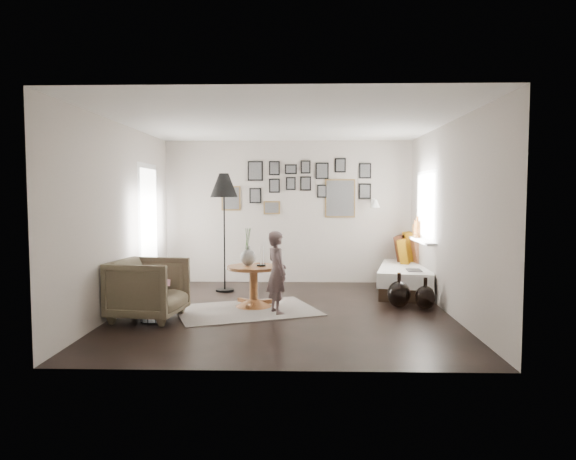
{
  "coord_description": "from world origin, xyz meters",
  "views": [
    {
      "loc": [
        0.26,
        -7.01,
        1.63
      ],
      "look_at": [
        0.05,
        0.5,
        1.1
      ],
      "focal_mm": 32.0,
      "sensor_mm": 36.0,
      "label": 1
    }
  ],
  "objects_px": {
    "magazine_basket": "(153,307)",
    "demijohn_small": "(425,297)",
    "pedestal_table": "(254,288)",
    "floor_lamp": "(224,190)",
    "demijohn_large": "(399,294)",
    "armchair": "(149,289)",
    "daybed": "(405,274)",
    "vase": "(248,254)",
    "child": "(277,272)"
  },
  "relations": [
    {
      "from": "floor_lamp",
      "to": "child",
      "type": "height_order",
      "value": "floor_lamp"
    },
    {
      "from": "demijohn_large",
      "to": "demijohn_small",
      "type": "distance_m",
      "value": 0.37
    },
    {
      "from": "vase",
      "to": "demijohn_small",
      "type": "distance_m",
      "value": 2.59
    },
    {
      "from": "demijohn_large",
      "to": "demijohn_small",
      "type": "xyz_separation_m",
      "value": [
        0.35,
        -0.12,
        -0.02
      ]
    },
    {
      "from": "vase",
      "to": "demijohn_large",
      "type": "relative_size",
      "value": 1.09
    },
    {
      "from": "pedestal_table",
      "to": "child",
      "type": "relative_size",
      "value": 0.67
    },
    {
      "from": "pedestal_table",
      "to": "floor_lamp",
      "type": "relative_size",
      "value": 0.39
    },
    {
      "from": "armchair",
      "to": "magazine_basket",
      "type": "distance_m",
      "value": 0.25
    },
    {
      "from": "pedestal_table",
      "to": "demijohn_large",
      "type": "height_order",
      "value": "pedestal_table"
    },
    {
      "from": "magazine_basket",
      "to": "demijohn_small",
      "type": "height_order",
      "value": "demijohn_small"
    },
    {
      "from": "vase",
      "to": "magazine_basket",
      "type": "xyz_separation_m",
      "value": [
        -1.13,
        -0.87,
        -0.58
      ]
    },
    {
      "from": "floor_lamp",
      "to": "armchair",
      "type": "bearing_deg",
      "value": -109.77
    },
    {
      "from": "daybed",
      "to": "demijohn_small",
      "type": "xyz_separation_m",
      "value": [
        0.0,
        -1.39,
        -0.12
      ]
    },
    {
      "from": "armchair",
      "to": "floor_lamp",
      "type": "distance_m",
      "value": 2.44
    },
    {
      "from": "magazine_basket",
      "to": "child",
      "type": "height_order",
      "value": "child"
    },
    {
      "from": "floor_lamp",
      "to": "demijohn_small",
      "type": "xyz_separation_m",
      "value": [
        3.04,
        -1.28,
        -1.53
      ]
    },
    {
      "from": "armchair",
      "to": "demijohn_small",
      "type": "height_order",
      "value": "armchair"
    },
    {
      "from": "pedestal_table",
      "to": "floor_lamp",
      "type": "height_order",
      "value": "floor_lamp"
    },
    {
      "from": "armchair",
      "to": "magazine_basket",
      "type": "height_order",
      "value": "armchair"
    },
    {
      "from": "vase",
      "to": "magazine_basket",
      "type": "height_order",
      "value": "vase"
    },
    {
      "from": "magazine_basket",
      "to": "demijohn_small",
      "type": "distance_m",
      "value": 3.74
    },
    {
      "from": "floor_lamp",
      "to": "magazine_basket",
      "type": "xyz_separation_m",
      "value": [
        -0.61,
        -2.05,
        -1.51
      ]
    },
    {
      "from": "child",
      "to": "daybed",
      "type": "bearing_deg",
      "value": -75.61
    },
    {
      "from": "armchair",
      "to": "demijohn_large",
      "type": "relative_size",
      "value": 1.75
    },
    {
      "from": "demijohn_large",
      "to": "vase",
      "type": "bearing_deg",
      "value": -179.39
    },
    {
      "from": "magazine_basket",
      "to": "pedestal_table",
      "type": "bearing_deg",
      "value": 35.0
    },
    {
      "from": "pedestal_table",
      "to": "demijohn_large",
      "type": "bearing_deg",
      "value": 1.18
    },
    {
      "from": "daybed",
      "to": "armchair",
      "type": "relative_size",
      "value": 2.37
    },
    {
      "from": "magazine_basket",
      "to": "armchair",
      "type": "bearing_deg",
      "value": 128.91
    },
    {
      "from": "daybed",
      "to": "child",
      "type": "height_order",
      "value": "child"
    },
    {
      "from": "pedestal_table",
      "to": "child",
      "type": "bearing_deg",
      "value": -47.77
    },
    {
      "from": "armchair",
      "to": "floor_lamp",
      "type": "bearing_deg",
      "value": -12.14
    },
    {
      "from": "demijohn_large",
      "to": "daybed",
      "type": "bearing_deg",
      "value": 74.73
    },
    {
      "from": "armchair",
      "to": "demijohn_small",
      "type": "relative_size",
      "value": 1.92
    },
    {
      "from": "armchair",
      "to": "demijohn_small",
      "type": "bearing_deg",
      "value": -72.23
    },
    {
      "from": "armchair",
      "to": "vase",
      "type": "bearing_deg",
      "value": -50.26
    },
    {
      "from": "armchair",
      "to": "demijohn_small",
      "type": "xyz_separation_m",
      "value": [
        3.74,
        0.67,
        -0.23
      ]
    },
    {
      "from": "floor_lamp",
      "to": "demijohn_small",
      "type": "bearing_deg",
      "value": -22.8
    },
    {
      "from": "daybed",
      "to": "floor_lamp",
      "type": "xyz_separation_m",
      "value": [
        -3.04,
        -0.11,
        1.41
      ]
    },
    {
      "from": "pedestal_table",
      "to": "demijohn_small",
      "type": "xyz_separation_m",
      "value": [
        2.44,
        -0.08,
        -0.11
      ]
    },
    {
      "from": "armchair",
      "to": "floor_lamp",
      "type": "xyz_separation_m",
      "value": [
        0.7,
        1.95,
        1.3
      ]
    },
    {
      "from": "vase",
      "to": "armchair",
      "type": "xyz_separation_m",
      "value": [
        -1.22,
        -0.76,
        -0.37
      ]
    },
    {
      "from": "floor_lamp",
      "to": "demijohn_large",
      "type": "xyz_separation_m",
      "value": [
        2.69,
        -1.16,
        -1.51
      ]
    },
    {
      "from": "pedestal_table",
      "to": "demijohn_small",
      "type": "distance_m",
      "value": 2.44
    },
    {
      "from": "vase",
      "to": "floor_lamp",
      "type": "xyz_separation_m",
      "value": [
        -0.52,
        1.18,
        0.93
      ]
    },
    {
      "from": "floor_lamp",
      "to": "demijohn_large",
      "type": "bearing_deg",
      "value": -23.27
    },
    {
      "from": "magazine_basket",
      "to": "child",
      "type": "xyz_separation_m",
      "value": [
        1.57,
        0.46,
        0.38
      ]
    },
    {
      "from": "armchair",
      "to": "demijohn_large",
      "type": "height_order",
      "value": "armchair"
    },
    {
      "from": "pedestal_table",
      "to": "vase",
      "type": "relative_size",
      "value": 1.4
    },
    {
      "from": "floor_lamp",
      "to": "child",
      "type": "relative_size",
      "value": 1.74
    }
  ]
}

